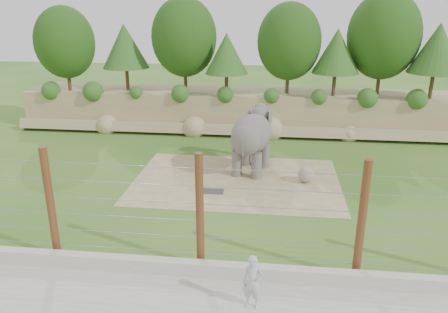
# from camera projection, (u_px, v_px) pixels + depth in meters

# --- Properties ---
(ground) EXTENTS (90.00, 90.00, 0.00)m
(ground) POSITION_uv_depth(u_px,v_px,m) (219.00, 207.00, 18.72)
(ground) COLOR #31671E
(ground) RESTS_ON ground
(back_embankment) EXTENTS (30.00, 5.52, 8.77)m
(back_embankment) POSITION_uv_depth(u_px,v_px,m) (252.00, 71.00, 29.20)
(back_embankment) COLOR #96825E
(back_embankment) RESTS_ON ground
(dirt_patch) EXTENTS (10.00, 7.00, 0.02)m
(dirt_patch) POSITION_uv_depth(u_px,v_px,m) (236.00, 181.00, 21.47)
(dirt_patch) COLOR #927B5A
(dirt_patch) RESTS_ON ground
(drain_grate) EXTENTS (1.00, 0.60, 0.03)m
(drain_grate) POSITION_uv_depth(u_px,v_px,m) (213.00, 191.00, 20.20)
(drain_grate) COLOR #262628
(drain_grate) RESTS_ON dirt_patch
(elephant) EXTENTS (2.43, 4.14, 3.14)m
(elephant) POSITION_uv_depth(u_px,v_px,m) (251.00, 142.00, 22.18)
(elephant) COLOR #5D5753
(elephant) RESTS_ON ground
(stone_ball) EXTENTS (0.78, 0.78, 0.78)m
(stone_ball) POSITION_uv_depth(u_px,v_px,m) (306.00, 175.00, 21.14)
(stone_ball) COLOR gray
(stone_ball) RESTS_ON dirt_patch
(retaining_wall) EXTENTS (26.00, 0.35, 0.50)m
(retaining_wall) POSITION_uv_depth(u_px,v_px,m) (198.00, 269.00, 13.96)
(retaining_wall) COLOR #A3A097
(retaining_wall) RESTS_ON ground
(barrier_fence) EXTENTS (20.26, 0.26, 4.00)m
(barrier_fence) POSITION_uv_depth(u_px,v_px,m) (200.00, 212.00, 13.84)
(barrier_fence) COLOR #542F15
(barrier_fence) RESTS_ON ground
(zookeeper) EXTENTS (0.66, 0.50, 1.64)m
(zookeeper) POSITION_uv_depth(u_px,v_px,m) (253.00, 282.00, 12.32)
(zookeeper) COLOR #A6AAB0
(zookeeper) RESTS_ON walkway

